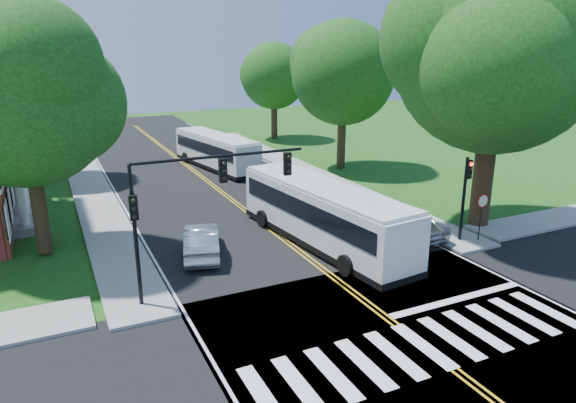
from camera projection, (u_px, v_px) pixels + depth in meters
ground at (414, 339)px, 18.01m from camera, size 140.00×140.00×0.00m
road at (237, 204)px, 33.57m from camera, size 14.00×96.00×0.01m
cross_road at (414, 339)px, 18.01m from camera, size 60.00×12.00×0.01m
center_line at (218, 189)px, 37.02m from camera, size 0.36×70.00×0.01m
edge_line_w at (121, 201)px, 34.21m from camera, size 0.12×70.00×0.01m
edge_line_e at (302, 179)px, 39.83m from camera, size 0.12×70.00×0.01m
crosswalk at (423, 346)px, 17.57m from camera, size 12.60×3.00×0.01m
stop_bar at (457, 299)px, 20.83m from camera, size 6.60×0.40×0.01m
sidewalk_nw at (92, 192)px, 36.17m from camera, size 2.60×40.00×0.15m
sidewalk_ne at (302, 169)px, 43.02m from camera, size 2.60×40.00×0.15m
tree_ne_big at (497, 51)px, 26.70m from camera, size 10.80×10.80×14.91m
tree_west_near at (24, 100)px, 23.20m from camera, size 8.00×8.00×11.40m
tree_west_far at (36, 88)px, 37.39m from camera, size 7.60×7.60×10.67m
tree_east_mid at (343, 73)px, 41.24m from camera, size 8.40×8.40×11.93m
tree_east_far at (274, 76)px, 55.77m from camera, size 7.20×7.20×10.34m
signal_nw at (195, 194)px, 19.89m from camera, size 7.15×0.46×5.66m
signal_ne at (466, 188)px, 26.11m from camera, size 0.30×0.46×4.40m
stop_sign at (482, 206)px, 26.31m from camera, size 0.76×0.08×2.53m
bus_lead at (323, 214)px, 26.22m from camera, size 3.93×12.41×3.16m
bus_follow at (216, 150)px, 43.16m from camera, size 4.23×11.26×2.85m
hatchback at (201, 241)px, 25.02m from camera, size 2.82×4.92×1.54m
suv at (400, 223)px, 27.58m from camera, size 3.12×5.57×1.47m
dark_sedan at (294, 179)px, 37.27m from camera, size 2.76×4.97×1.36m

